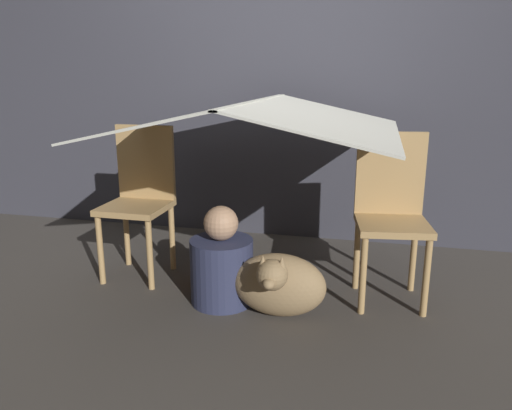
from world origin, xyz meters
TOP-DOWN VIEW (x-y plane):
  - ground_plane at (0.00, 0.00)m, footprint 8.80×8.80m
  - wall_back at (0.00, 1.09)m, footprint 7.00×0.05m
  - chair_left at (-0.75, 0.12)m, footprint 0.38×0.38m
  - chair_right at (0.74, 0.12)m, footprint 0.43×0.43m
  - sheet_canopy at (0.00, 0.05)m, footprint 1.51×1.47m
  - person_front at (-0.14, -0.17)m, footprint 0.35×0.35m
  - dog at (0.20, -0.27)m, footprint 0.49×0.42m
  - floor_cushion at (-0.18, 0.08)m, footprint 0.38×0.30m

SIDE VIEW (x-z plane):
  - ground_plane at x=0.00m, z-range 0.00..0.00m
  - floor_cushion at x=-0.18m, z-range 0.00..0.10m
  - dog at x=0.20m, z-range -0.02..0.38m
  - person_front at x=-0.14m, z-range -0.06..0.49m
  - chair_left at x=-0.75m, z-range 0.05..0.97m
  - chair_right at x=0.74m, z-range 0.05..0.97m
  - sheet_canopy at x=0.00m, z-range 0.92..1.10m
  - wall_back at x=0.00m, z-range 0.00..2.50m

